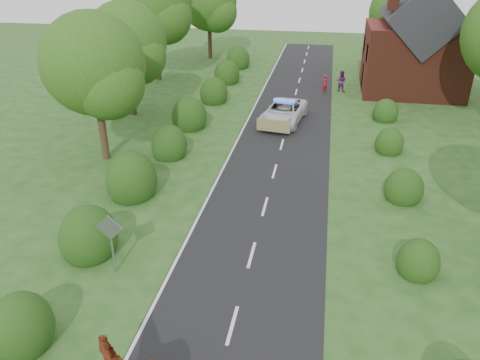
% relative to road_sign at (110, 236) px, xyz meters
% --- Properties ---
extents(ground, '(120.00, 120.00, 0.00)m').
position_rel_road_sign_xyz_m(ground, '(5.00, -2.00, -1.65)').
color(ground, '#264D18').
extents(road, '(6.00, 70.00, 0.02)m').
position_rel_road_sign_xyz_m(road, '(5.00, 13.00, -1.64)').
color(road, black).
rests_on(road, ground).
extents(road_markings, '(4.96, 70.00, 0.01)m').
position_rel_road_sign_xyz_m(road_markings, '(3.40, 10.93, -1.63)').
color(road_markings, white).
rests_on(road_markings, road).
extents(hedgerow_left, '(2.75, 50.41, 3.00)m').
position_rel_road_sign_xyz_m(hedgerow_left, '(-1.51, 9.69, -0.91)').
color(hedgerow_left, '#264114').
rests_on(hedgerow_left, ground).
extents(hedgerow_right, '(2.10, 45.78, 2.10)m').
position_rel_road_sign_xyz_m(hedgerow_right, '(11.60, 9.21, -1.10)').
color(hedgerow_right, '#264114').
rests_on(hedgerow_right, ground).
extents(tree_left_a, '(5.74, 5.60, 8.38)m').
position_rel_road_sign_xyz_m(tree_left_a, '(-4.75, 9.86, 3.69)').
color(tree_left_a, '#332316').
rests_on(tree_left_a, ground).
extents(tree_left_b, '(5.74, 5.60, 8.07)m').
position_rel_road_sign_xyz_m(tree_left_b, '(-6.25, 17.86, 3.39)').
color(tree_left_b, '#332316').
rests_on(tree_left_b, ground).
extents(tree_left_c, '(6.97, 6.80, 10.22)m').
position_rel_road_sign_xyz_m(tree_left_c, '(-7.70, 27.83, 4.88)').
color(tree_left_c, '#332316').
rests_on(tree_left_c, ground).
extents(tree_left_d, '(6.15, 6.00, 8.89)m').
position_rel_road_sign_xyz_m(tree_left_d, '(-5.23, 37.85, 3.98)').
color(tree_left_d, '#332316').
rests_on(tree_left_d, ground).
extents(tree_right_c, '(6.15, 6.00, 8.58)m').
position_rel_road_sign_xyz_m(tree_right_c, '(14.27, 35.85, 3.69)').
color(tree_right_c, '#332316').
rests_on(tree_right_c, ground).
extents(road_sign, '(1.06, 0.08, 2.53)m').
position_rel_road_sign_xyz_m(road_sign, '(0.00, 0.00, 0.00)').
color(road_sign, gray).
rests_on(road_sign, ground).
extents(house, '(8.00, 7.40, 9.17)m').
position_rel_road_sign_xyz_m(house, '(14.49, 28.00, 2.13)').
color(house, '#5F261A').
rests_on(house, ground).
extents(police_van, '(3.31, 5.81, 1.67)m').
position_rel_road_sign_xyz_m(police_van, '(4.67, 18.17, -0.89)').
color(police_van, silver).
rests_on(police_van, ground).
extents(pedestrian_red, '(0.66, 0.65, 1.53)m').
position_rel_road_sign_xyz_m(pedestrian_red, '(7.35, 26.32, -0.89)').
color(pedestrian_red, maroon).
rests_on(pedestrian_red, ground).
extents(pedestrian_purple, '(1.02, 0.88, 1.80)m').
position_rel_road_sign_xyz_m(pedestrian_purple, '(8.70, 26.94, -0.75)').
color(pedestrian_purple, '#58215E').
rests_on(pedestrian_purple, ground).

